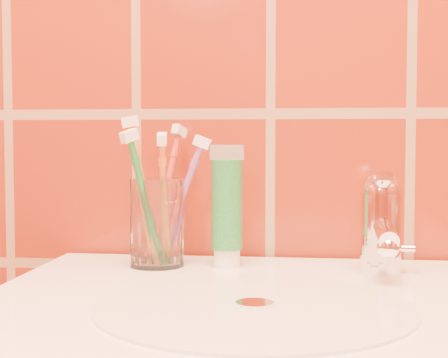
# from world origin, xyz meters

# --- Properties ---
(glass_tumbler) EXTENTS (0.08, 0.08, 0.11)m
(glass_tumbler) POSITION_xyz_m (-0.14, 1.11, 0.90)
(glass_tumbler) COLOR white
(glass_tumbler) RESTS_ON pedestal_sink
(toothpaste_tube) EXTENTS (0.04, 0.04, 0.15)m
(toothpaste_tube) POSITION_xyz_m (-0.05, 1.11, 0.92)
(toothpaste_tube) COLOR white
(toothpaste_tube) RESTS_ON pedestal_sink
(faucet) EXTENTS (0.05, 0.11, 0.12)m
(faucet) POSITION_xyz_m (0.14, 1.09, 0.91)
(faucet) COLOR white
(faucet) RESTS_ON pedestal_sink
(toothbrush_0) EXTENTS (0.08, 0.07, 0.20)m
(toothbrush_0) POSITION_xyz_m (-0.15, 1.10, 0.94)
(toothbrush_0) COLOR orange
(toothbrush_0) RESTS_ON glass_tumbler
(toothbrush_1) EXTENTS (0.09, 0.08, 0.17)m
(toothbrush_1) POSITION_xyz_m (-0.11, 1.12, 0.93)
(toothbrush_1) COLOR #914A9E
(toothbrush_1) RESTS_ON glass_tumbler
(toothbrush_2) EXTENTS (0.04, 0.09, 0.18)m
(toothbrush_2) POSITION_xyz_m (-0.12, 1.09, 0.93)
(toothbrush_2) COLOR orange
(toothbrush_2) RESTS_ON glass_tumbler
(toothbrush_3) EXTENTS (0.10, 0.15, 0.20)m
(toothbrush_3) POSITION_xyz_m (-0.13, 1.14, 0.94)
(toothbrush_3) COLOR #B63227
(toothbrush_3) RESTS_ON glass_tumbler
(toothbrush_4) EXTENTS (0.11, 0.12, 0.19)m
(toothbrush_4) POSITION_xyz_m (-0.14, 1.08, 0.93)
(toothbrush_4) COLOR #217D33
(toothbrush_4) RESTS_ON glass_tumbler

